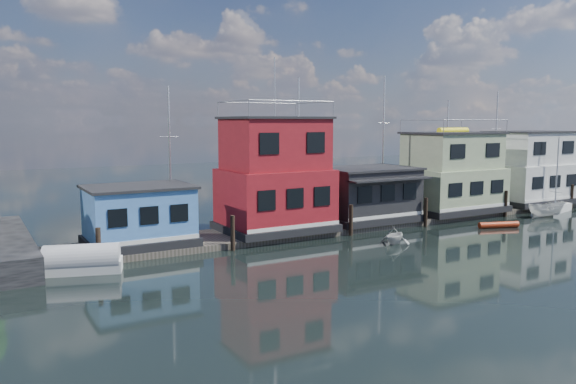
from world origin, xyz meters
TOP-DOWN VIEW (x-y plane):
  - ground at (0.00, 0.00)m, footprint 160.00×160.00m
  - dock at (0.00, 12.00)m, footprint 48.00×5.00m
  - houseboat_blue at (-18.00, 12.00)m, footprint 6.40×4.90m
  - houseboat_red at (-8.50, 12.00)m, footprint 7.40×5.90m
  - houseboat_dark at (-0.50, 11.98)m, footprint 7.40×6.10m
  - houseboat_green at (8.50, 12.00)m, footprint 8.40×5.90m
  - houseboat_white at (18.50, 12.00)m, footprint 8.40×5.90m
  - pilings at (-0.33, 9.20)m, footprint 42.28×0.28m
  - background_masts at (4.76, 18.00)m, footprint 36.40×0.16m
  - motorboat at (14.65, 7.23)m, footprint 3.59×2.26m
  - day_sailer at (17.80, 8.64)m, footprint 4.41×2.37m
  - red_kayak at (7.40, 6.06)m, footprint 3.16×1.45m
  - dinghy_white at (-3.04, 5.71)m, footprint 2.83×2.69m
  - tarp_runabout at (-22.00, 8.53)m, footprint 4.30×2.70m

SIDE VIEW (x-z plane):
  - ground at x=0.00m, z-range 0.00..0.00m
  - dock at x=0.00m, z-range 0.00..0.40m
  - red_kayak at x=7.40m, z-range 0.00..0.47m
  - day_sailer at x=17.80m, z-range -2.91..3.71m
  - dinghy_white at x=-3.04m, z-range 0.00..1.17m
  - tarp_runabout at x=-22.00m, z-range -0.21..1.42m
  - motorboat at x=14.65m, z-range 0.00..1.30m
  - pilings at x=-0.33m, z-range 0.00..2.20m
  - houseboat_blue at x=-18.00m, z-range 0.38..4.04m
  - houseboat_dark at x=-0.50m, z-range 0.39..4.45m
  - houseboat_white at x=18.50m, z-range 0.21..6.87m
  - houseboat_green at x=8.50m, z-range 0.03..7.06m
  - houseboat_red at x=-8.50m, z-range -1.83..10.03m
  - background_masts at x=4.76m, z-range -0.45..11.55m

